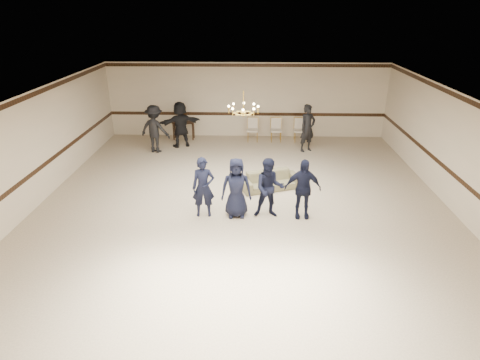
{
  "coord_description": "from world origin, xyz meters",
  "views": [
    {
      "loc": [
        0.27,
        -10.48,
        5.46
      ],
      "look_at": [
        -0.05,
        -0.5,
        1.1
      ],
      "focal_mm": 30.37,
      "sensor_mm": 36.0,
      "label": 1
    }
  ],
  "objects_px": {
    "boy_c": "(269,188)",
    "banquet_chair_left": "(253,130)",
    "chandelier": "(243,102)",
    "adult_left": "(155,129)",
    "adult_right": "(308,128)",
    "adult_mid": "(181,124)",
    "banquet_chair_right": "(300,130)",
    "boy_a": "(203,187)",
    "console_table": "(184,130)",
    "settee": "(271,180)",
    "banquet_chair_mid": "(276,130)",
    "boy_d": "(303,189)",
    "boy_b": "(236,188)"
  },
  "relations": [
    {
      "from": "adult_mid",
      "to": "banquet_chair_right",
      "type": "height_order",
      "value": "adult_mid"
    },
    {
      "from": "boy_c",
      "to": "banquet_chair_right",
      "type": "xyz_separation_m",
      "value": [
        1.53,
        6.72,
        -0.35
      ]
    },
    {
      "from": "adult_left",
      "to": "adult_mid",
      "type": "height_order",
      "value": "same"
    },
    {
      "from": "chandelier",
      "to": "adult_mid",
      "type": "xyz_separation_m",
      "value": [
        -2.66,
        4.46,
        -1.93
      ]
    },
    {
      "from": "boy_d",
      "to": "adult_right",
      "type": "bearing_deg",
      "value": 81.22
    },
    {
      "from": "settee",
      "to": "banquet_chair_mid",
      "type": "relative_size",
      "value": 1.9
    },
    {
      "from": "boy_a",
      "to": "boy_d",
      "type": "xyz_separation_m",
      "value": [
        2.7,
        0.0,
        0.0
      ]
    },
    {
      "from": "console_table",
      "to": "adult_left",
      "type": "bearing_deg",
      "value": -113.55
    },
    {
      "from": "boy_a",
      "to": "adult_mid",
      "type": "height_order",
      "value": "adult_mid"
    },
    {
      "from": "adult_left",
      "to": "adult_mid",
      "type": "bearing_deg",
      "value": -125.25
    },
    {
      "from": "chandelier",
      "to": "adult_left",
      "type": "distance_m",
      "value": 5.53
    },
    {
      "from": "boy_b",
      "to": "settee",
      "type": "height_order",
      "value": "boy_b"
    },
    {
      "from": "boy_a",
      "to": "boy_b",
      "type": "relative_size",
      "value": 1.0
    },
    {
      "from": "chandelier",
      "to": "boy_a",
      "type": "bearing_deg",
      "value": -125.75
    },
    {
      "from": "boy_c",
      "to": "adult_left",
      "type": "bearing_deg",
      "value": 128.7
    },
    {
      "from": "boy_a",
      "to": "settee",
      "type": "distance_m",
      "value": 2.73
    },
    {
      "from": "adult_mid",
      "to": "banquet_chair_right",
      "type": "distance_m",
      "value": 5.02
    },
    {
      "from": "boy_b",
      "to": "adult_right",
      "type": "distance_m",
      "value": 6.1
    },
    {
      "from": "chandelier",
      "to": "boy_b",
      "type": "relative_size",
      "value": 0.55
    },
    {
      "from": "boy_a",
      "to": "banquet_chair_left",
      "type": "relative_size",
      "value": 1.72
    },
    {
      "from": "settee",
      "to": "console_table",
      "type": "relative_size",
      "value": 2.0
    },
    {
      "from": "boy_b",
      "to": "boy_c",
      "type": "distance_m",
      "value": 0.9
    },
    {
      "from": "boy_a",
      "to": "banquet_chair_right",
      "type": "xyz_separation_m",
      "value": [
        3.33,
        6.72,
        -0.35
      ]
    },
    {
      "from": "boy_d",
      "to": "banquet_chair_mid",
      "type": "height_order",
      "value": "boy_d"
    },
    {
      "from": "adult_mid",
      "to": "boy_c",
      "type": "bearing_deg",
      "value": 95.89
    },
    {
      "from": "adult_right",
      "to": "banquet_chair_mid",
      "type": "distance_m",
      "value": 1.73
    },
    {
      "from": "boy_a",
      "to": "adult_left",
      "type": "xyz_separation_m",
      "value": [
        -2.51,
        5.22,
        0.09
      ]
    },
    {
      "from": "chandelier",
      "to": "boy_d",
      "type": "relative_size",
      "value": 0.55
    },
    {
      "from": "banquet_chair_mid",
      "to": "adult_left",
      "type": "bearing_deg",
      "value": -166.58
    },
    {
      "from": "banquet_chair_right",
      "to": "boy_b",
      "type": "bearing_deg",
      "value": -106.12
    },
    {
      "from": "adult_right",
      "to": "banquet_chair_mid",
      "type": "height_order",
      "value": "adult_right"
    },
    {
      "from": "boy_c",
      "to": "banquet_chair_left",
      "type": "height_order",
      "value": "boy_c"
    },
    {
      "from": "boy_d",
      "to": "adult_left",
      "type": "distance_m",
      "value": 7.38
    },
    {
      "from": "settee",
      "to": "boy_a",
      "type": "bearing_deg",
      "value": -156.02
    },
    {
      "from": "adult_right",
      "to": "banquet_chair_mid",
      "type": "xyz_separation_m",
      "value": [
        -1.16,
        1.2,
        -0.45
      ]
    },
    {
      "from": "adult_mid",
      "to": "boy_a",
      "type": "bearing_deg",
      "value": 81.17
    },
    {
      "from": "adult_left",
      "to": "console_table",
      "type": "height_order",
      "value": "adult_left"
    },
    {
      "from": "adult_mid",
      "to": "banquet_chair_right",
      "type": "xyz_separation_m",
      "value": [
        4.94,
        0.8,
        -0.45
      ]
    },
    {
      "from": "chandelier",
      "to": "adult_mid",
      "type": "distance_m",
      "value": 5.54
    },
    {
      "from": "boy_c",
      "to": "adult_right",
      "type": "distance_m",
      "value": 5.77
    },
    {
      "from": "boy_d",
      "to": "banquet_chair_right",
      "type": "xyz_separation_m",
      "value": [
        0.63,
        6.72,
        -0.35
      ]
    },
    {
      "from": "chandelier",
      "to": "banquet_chair_right",
      "type": "xyz_separation_m",
      "value": [
        2.28,
        5.26,
        -2.38
      ]
    },
    {
      "from": "chandelier",
      "to": "banquet_chair_left",
      "type": "xyz_separation_m",
      "value": [
        0.28,
        5.26,
        -2.38
      ]
    },
    {
      "from": "adult_mid",
      "to": "boy_d",
      "type": "bearing_deg",
      "value": 102.01
    },
    {
      "from": "banquet_chair_left",
      "to": "console_table",
      "type": "xyz_separation_m",
      "value": [
        -3.0,
        0.2,
        -0.1
      ]
    },
    {
      "from": "boy_d",
      "to": "banquet_chair_left",
      "type": "distance_m",
      "value": 6.87
    },
    {
      "from": "boy_b",
      "to": "adult_left",
      "type": "xyz_separation_m",
      "value": [
        -3.41,
        5.22,
        0.09
      ]
    },
    {
      "from": "banquet_chair_mid",
      "to": "banquet_chair_left",
      "type": "bearing_deg",
      "value": 176.16
    },
    {
      "from": "adult_mid",
      "to": "console_table",
      "type": "relative_size",
      "value": 2.01
    },
    {
      "from": "boy_a",
      "to": "adult_left",
      "type": "relative_size",
      "value": 0.9
    }
  ]
}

